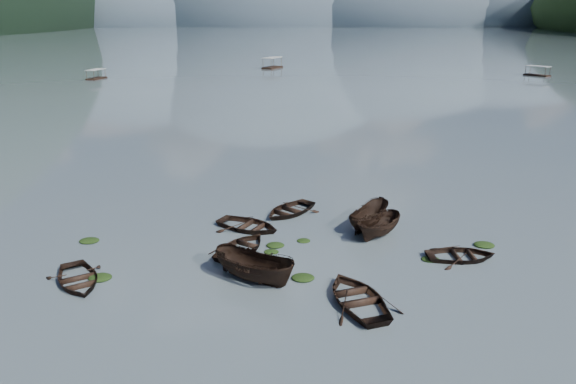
{
  "coord_description": "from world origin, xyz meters",
  "views": [
    {
      "loc": [
        0.79,
        -19.12,
        12.67
      ],
      "look_at": [
        0.0,
        12.0,
        2.0
      ],
      "focal_mm": 32.0,
      "sensor_mm": 36.0,
      "label": 1
    }
  ],
  "objects_px": {
    "rowboat_3": "(358,303)",
    "pontoon_left": "(97,79)",
    "rowboat_0": "(78,283)",
    "pontoon_centre": "(272,68)"
  },
  "relations": [
    {
      "from": "rowboat_0",
      "to": "rowboat_3",
      "type": "height_order",
      "value": "rowboat_3"
    },
    {
      "from": "pontoon_left",
      "to": "rowboat_3",
      "type": "bearing_deg",
      "value": -52.59
    },
    {
      "from": "pontoon_centre",
      "to": "rowboat_0",
      "type": "bearing_deg",
      "value": -68.63
    },
    {
      "from": "rowboat_0",
      "to": "pontoon_centre",
      "type": "relative_size",
      "value": 0.58
    },
    {
      "from": "rowboat_0",
      "to": "pontoon_centre",
      "type": "xyz_separation_m",
      "value": [
        3.65,
        112.89,
        0.0
      ]
    },
    {
      "from": "pontoon_left",
      "to": "pontoon_centre",
      "type": "xyz_separation_m",
      "value": [
        36.26,
        25.17,
        0.0
      ]
    },
    {
      "from": "rowboat_0",
      "to": "rowboat_3",
      "type": "distance_m",
      "value": 13.95
    },
    {
      "from": "rowboat_0",
      "to": "pontoon_left",
      "type": "xyz_separation_m",
      "value": [
        -32.61,
        87.72,
        0.0
      ]
    },
    {
      "from": "rowboat_3",
      "to": "pontoon_left",
      "type": "height_order",
      "value": "pontoon_left"
    },
    {
      "from": "rowboat_0",
      "to": "rowboat_3",
      "type": "xyz_separation_m",
      "value": [
        13.86,
        -1.54,
        0.0
      ]
    }
  ]
}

